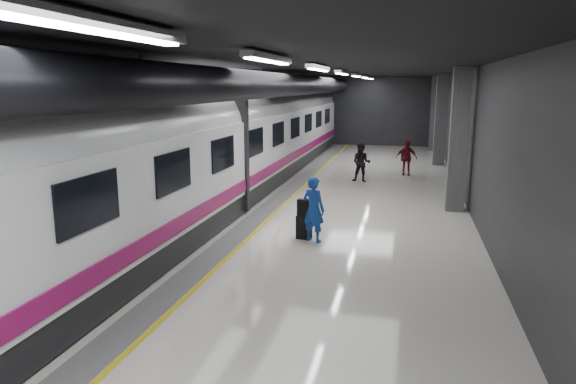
# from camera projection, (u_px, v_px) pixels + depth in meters

# --- Properties ---
(ground) EXTENTS (40.00, 40.00, 0.00)m
(ground) POSITION_uv_depth(u_px,v_px,m) (303.00, 217.00, 15.63)
(ground) COLOR silver
(ground) RESTS_ON ground
(platform_hall) EXTENTS (10.02, 40.02, 4.51)m
(platform_hall) POSITION_uv_depth(u_px,v_px,m) (301.00, 99.00, 15.89)
(platform_hall) COLOR black
(platform_hall) RESTS_ON ground
(train) EXTENTS (3.05, 38.00, 4.05)m
(train) POSITION_uv_depth(u_px,v_px,m) (201.00, 147.00, 15.94)
(train) COLOR black
(train) RESTS_ON ground
(traveler_main) EXTENTS (0.73, 0.61, 1.70)m
(traveler_main) POSITION_uv_depth(u_px,v_px,m) (314.00, 209.00, 13.03)
(traveler_main) COLOR blue
(traveler_main) RESTS_ON ground
(suitcase_main) EXTENTS (0.41, 0.29, 0.62)m
(suitcase_main) POSITION_uv_depth(u_px,v_px,m) (304.00, 227.00, 13.38)
(suitcase_main) COLOR black
(suitcase_main) RESTS_ON ground
(shoulder_bag) EXTENTS (0.35, 0.23, 0.43)m
(shoulder_bag) POSITION_uv_depth(u_px,v_px,m) (304.00, 207.00, 13.28)
(shoulder_bag) COLOR black
(shoulder_bag) RESTS_ON suitcase_main
(traveler_far_a) EXTENTS (0.83, 0.67, 1.60)m
(traveler_far_a) POSITION_uv_depth(u_px,v_px,m) (361.00, 163.00, 21.23)
(traveler_far_a) COLOR black
(traveler_far_a) RESTS_ON ground
(traveler_far_b) EXTENTS (0.93, 0.42, 1.56)m
(traveler_far_b) POSITION_uv_depth(u_px,v_px,m) (406.00, 158.00, 22.89)
(traveler_far_b) COLOR maroon
(traveler_far_b) RESTS_ON ground
(suitcase_far) EXTENTS (0.39, 0.31, 0.49)m
(suitcase_far) POSITION_uv_depth(u_px,v_px,m) (405.00, 156.00, 27.26)
(suitcase_far) COLOR black
(suitcase_far) RESTS_ON ground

